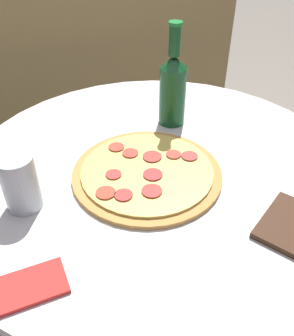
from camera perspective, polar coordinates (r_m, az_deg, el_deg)
name	(u,v)px	position (r m, az deg, el deg)	size (l,w,h in m)	color
table	(158,221)	(0.96, 1.62, -8.08)	(0.91, 0.91, 0.77)	silver
fence_panel	(67,51)	(1.58, -12.09, 17.02)	(1.53, 0.04, 1.49)	tan
pizza	(147,172)	(0.82, -0.02, -0.67)	(0.33, 0.33, 0.02)	#C68E47
beer_bottle	(173,87)	(0.96, 3.95, 12.20)	(0.07, 0.07, 0.26)	#144C23
drinking_glass	(20,183)	(0.75, -18.79, -2.13)	(0.07, 0.07, 0.12)	silver
napkin	(29,287)	(0.65, -17.55, -16.85)	(0.12, 0.07, 0.01)	red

